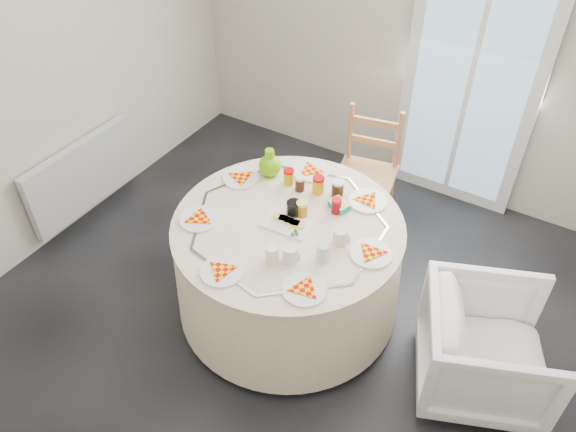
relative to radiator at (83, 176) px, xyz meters
The scene contains 14 objects.
floor 1.99m from the radiator, ahead, with size 4.00×4.00×0.00m, color black.
wall_back 2.80m from the radiator, 42.86° to the left, with size 4.00×0.02×2.60m, color #BCB5A3.
wall_left 0.94m from the radiator, 106.70° to the right, with size 0.02×4.00×2.60m, color #BCB5A3.
glass_door 3.00m from the radiator, 36.79° to the left, with size 1.00×0.08×2.10m, color silver.
radiator is the anchor object (origin of this frame).
table 1.83m from the radiator, ahead, with size 1.44×1.44×0.73m, color #FBE1B9.
wooden_chair 2.15m from the radiator, 28.40° to the left, with size 0.42×0.40×0.95m, color tan, non-canonical shape.
armchair 3.10m from the radiator, ahead, with size 0.70×0.66×0.72m, color white.
place_settings 1.88m from the radiator, ahead, with size 1.31×1.31×0.02m, color white, non-canonical shape.
jar_cluster 1.90m from the radiator, ahead, with size 0.45×0.23×0.13m, color #A37C18, non-canonical shape.
butter_tub 2.09m from the radiator, ahead, with size 0.13×0.09×0.05m, color #059899.
green_pitcher 1.60m from the radiator, 13.54° to the left, with size 0.15×0.15×0.19m, color #63AD06, non-canonical shape.
cheese_platter 1.87m from the radiator, ahead, with size 0.29×0.19×0.04m, color white, non-canonical shape.
mugs_glasses 2.05m from the radiator, ahead, with size 0.67×0.67×0.12m, color #ABA4A3, non-canonical shape.
Camera 1 is at (1.18, -1.92, 2.97)m, focal length 35.00 mm.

